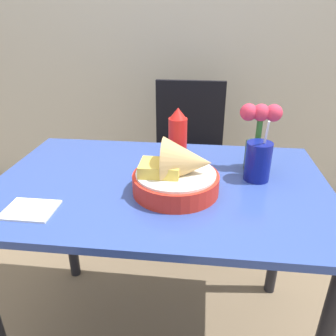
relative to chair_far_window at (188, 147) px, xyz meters
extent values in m
plane|color=#7A664C|center=(-0.05, -0.82, -0.54)|extent=(12.00, 12.00, 0.00)
cube|color=#B7B2A3|center=(-0.05, 0.45, 0.76)|extent=(7.00, 0.06, 2.60)
cube|color=#334C9E|center=(-0.05, -0.82, 0.18)|extent=(1.12, 0.72, 0.02)
cylinder|color=black|center=(-0.55, -0.52, -0.18)|extent=(0.05, 0.05, 0.71)
cylinder|color=black|center=(0.45, -0.52, -0.18)|extent=(0.05, 0.05, 0.71)
cylinder|color=black|center=(-0.18, -0.28, -0.32)|extent=(0.03, 0.03, 0.45)
cylinder|color=black|center=(0.18, -0.28, -0.32)|extent=(0.03, 0.03, 0.45)
cylinder|color=black|center=(-0.18, 0.08, -0.32)|extent=(0.03, 0.03, 0.45)
cylinder|color=black|center=(0.18, 0.08, -0.32)|extent=(0.03, 0.03, 0.45)
cube|color=black|center=(0.00, -0.10, -0.08)|extent=(0.40, 0.40, 0.02)
cube|color=black|center=(0.00, 0.09, 0.15)|extent=(0.40, 0.03, 0.44)
cylinder|color=red|center=(0.01, -0.88, 0.22)|extent=(0.27, 0.27, 0.06)
cylinder|color=white|center=(0.01, -0.88, 0.26)|extent=(0.25, 0.25, 0.01)
cone|color=tan|center=(0.04, -0.88, 0.30)|extent=(0.15, 0.15, 0.15)
cube|color=#E5C14C|center=(-0.04, -0.90, 0.28)|extent=(0.12, 0.10, 0.04)
cylinder|color=red|center=(-0.01, -0.66, 0.28)|extent=(0.07, 0.07, 0.17)
cone|color=red|center=(-0.01, -0.66, 0.39)|extent=(0.06, 0.06, 0.04)
cylinder|color=navy|center=(0.27, -0.77, 0.26)|extent=(0.08, 0.08, 0.13)
cylinder|color=black|center=(0.27, -0.77, 0.25)|extent=(0.08, 0.08, 0.11)
cylinder|color=white|center=(0.28, -0.77, 0.32)|extent=(0.01, 0.06, 0.18)
cylinder|color=#2D4738|center=(0.27, -0.68, 0.25)|extent=(0.08, 0.08, 0.10)
cylinder|color=#33722D|center=(0.27, -0.68, 0.35)|extent=(0.02, 0.02, 0.09)
sphere|color=#DB334C|center=(0.27, -0.68, 0.40)|extent=(0.06, 0.06, 0.06)
sphere|color=#DB334C|center=(0.23, -0.68, 0.40)|extent=(0.06, 0.06, 0.06)
sphere|color=#DB334C|center=(0.32, -0.68, 0.40)|extent=(0.06, 0.06, 0.06)
cube|color=white|center=(-0.40, -1.04, 0.20)|extent=(0.14, 0.11, 0.01)
camera|label=1|loc=(0.09, -1.79, 0.70)|focal=35.00mm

